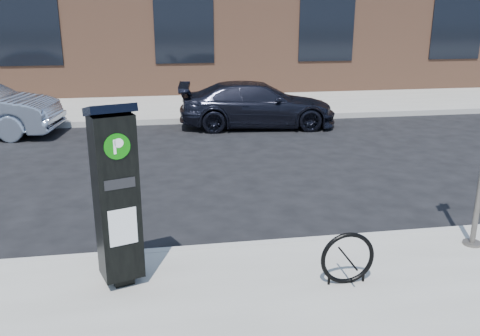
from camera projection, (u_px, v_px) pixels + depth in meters
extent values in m
plane|color=black|center=(248.00, 254.00, 6.47)|extent=(120.00, 120.00, 0.00)
cube|color=gray|center=(183.00, 89.00, 19.63)|extent=(60.00, 12.00, 0.15)
cube|color=#9E9B93|center=(248.00, 249.00, 6.43)|extent=(60.00, 0.12, 0.16)
cube|color=#9E9B93|center=(196.00, 120.00, 14.00)|extent=(60.00, 0.12, 0.16)
cube|color=black|center=(25.00, 10.00, 16.08)|extent=(2.00, 0.06, 3.50)
cube|color=black|center=(183.00, 10.00, 16.87)|extent=(2.00, 0.06, 3.50)
cube|color=black|center=(327.00, 10.00, 17.66)|extent=(2.00, 0.06, 3.50)
cube|color=black|center=(459.00, 10.00, 18.45)|extent=(2.00, 0.06, 3.50)
cube|color=black|center=(123.00, 278.00, 5.48)|extent=(0.26, 0.26, 0.10)
cube|color=black|center=(116.00, 198.00, 5.20)|extent=(0.50, 0.47, 1.75)
cube|color=black|center=(110.00, 110.00, 4.93)|extent=(0.56, 0.52, 0.16)
cylinder|color=#085707|center=(117.00, 146.00, 4.88)|extent=(0.25, 0.10, 0.26)
cube|color=white|center=(117.00, 146.00, 4.88)|extent=(0.09, 0.04, 0.14)
cube|color=silver|center=(123.00, 227.00, 5.13)|extent=(0.28, 0.10, 0.39)
cube|color=black|center=(120.00, 184.00, 4.99)|extent=(0.29, 0.11, 0.10)
cylinder|color=#4C4843|center=(472.00, 243.00, 6.38)|extent=(0.23, 0.23, 0.03)
torus|color=black|center=(348.00, 258.00, 5.40)|extent=(0.59, 0.05, 0.59)
cylinder|color=black|center=(329.00, 279.00, 5.43)|extent=(0.03, 0.03, 0.12)
cylinder|color=black|center=(363.00, 276.00, 5.50)|extent=(0.03, 0.03, 0.12)
imported|color=black|center=(257.00, 105.00, 13.42)|extent=(4.24, 2.05, 1.19)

